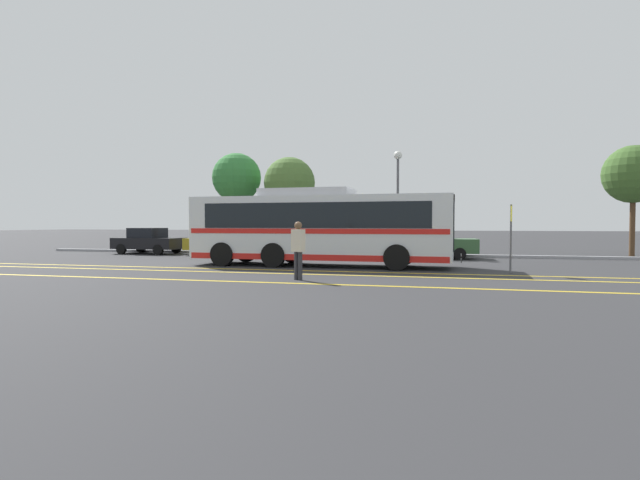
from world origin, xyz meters
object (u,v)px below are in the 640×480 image
pedestrian_0 (298,246)px  tree_1 (289,183)px  transit_bus (320,226)px  parked_car_1 (225,243)px  street_lamp (398,182)px  bus_stop_sign (511,230)px  parked_car_3 (428,244)px  parked_car_0 (149,241)px  parked_car_2 (308,244)px  tree_0 (237,178)px  tree_2 (633,175)px

pedestrian_0 → tree_1: 15.44m
transit_bus → parked_car_1: (-6.92, 5.58, -0.96)m
street_lamp → bus_stop_sign: bearing=-61.7°
transit_bus → parked_car_3: size_ratio=2.23×
parked_car_1 → bus_stop_sign: 15.93m
parked_car_0 → parked_car_2: 9.85m
parked_car_0 → tree_1: size_ratio=0.70×
parked_car_0 → tree_0: 6.72m
bus_stop_sign → parked_car_0: bearing=-108.9°
pedestrian_0 → street_lamp: (1.94, 12.86, 3.01)m
street_lamp → tree_0: 10.60m
tree_2 → tree_0: bearing=-178.0°
parked_car_2 → tree_2: tree_2 is taller
bus_stop_sign → tree_2: size_ratio=0.41×
street_lamp → tree_2: 12.78m
parked_car_0 → parked_car_3: parked_car_0 is taller
bus_stop_sign → pedestrian_0: bearing=-58.7°
pedestrian_0 → tree_0: tree_0 is taller
pedestrian_0 → tree_0: bearing=148.0°
parked_car_3 → bus_stop_sign: size_ratio=2.04×
tree_1 → parked_car_1: bearing=-127.9°
street_lamp → tree_0: tree_0 is taller
parked_car_1 → tree_0: (-0.95, 3.90, 4.00)m
parked_car_1 → bus_stop_sign: bearing=-114.7°
transit_bus → pedestrian_0: transit_bus is taller
parked_car_1 → tree_1: tree_1 is taller
tree_0 → bus_stop_sign: bearing=-35.4°
transit_bus → parked_car_1: 8.94m
street_lamp → parked_car_3: bearing=-47.4°
bus_stop_sign → street_lamp: bearing=-150.2°
parked_car_0 → parked_car_3: 16.15m
pedestrian_0 → tree_1: size_ratio=0.31×
parked_car_0 → pedestrian_0: 16.69m
parked_car_1 → parked_car_3: 11.18m
parked_car_0 → parked_car_1: bearing=90.3°
transit_bus → tree_2: tree_2 is taller
parked_car_1 → tree_2: bearing=-76.7°
pedestrian_0 → bus_stop_sign: 7.82m
parked_car_2 → tree_2: size_ratio=0.68×
transit_bus → parked_car_3: bearing=145.0°
parked_car_1 → street_lamp: (9.47, 2.04, 3.36)m
pedestrian_0 → street_lamp: 13.35m
transit_bus → street_lamp: (2.55, 7.62, 2.40)m
pedestrian_0 → parked_car_1: bearing=152.8°
parked_car_2 → street_lamp: bearing=-67.8°
tree_1 → tree_2: 19.28m
transit_bus → street_lamp: size_ratio=1.93×
parked_car_3 → tree_0: bearing=68.2°
parked_car_3 → pedestrian_0: (-3.64, -11.01, 0.32)m
parked_car_0 → parked_car_1: size_ratio=0.96×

